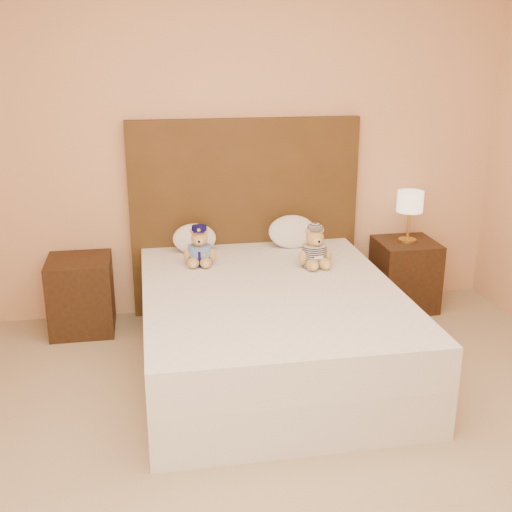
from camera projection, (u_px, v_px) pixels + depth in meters
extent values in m
cube|color=tan|center=(318.00, 482.00, 3.11)|extent=(4.00, 4.50, 0.00)
cube|color=#E5AC7C|center=(244.00, 138.00, 4.79)|extent=(4.00, 0.04, 2.70)
cube|color=white|center=(270.00, 345.00, 4.18)|extent=(1.60, 2.00, 0.30)
cube|color=white|center=(270.00, 306.00, 4.10)|extent=(1.60, 2.00, 0.25)
cube|color=#4D3417|center=(245.00, 217.00, 4.94)|extent=(1.75, 0.08, 1.50)
cube|color=#342110|center=(81.00, 295.00, 4.68)|extent=(0.45, 0.45, 0.55)
cube|color=#342110|center=(405.00, 274.00, 5.10)|extent=(0.45, 0.45, 0.55)
cylinder|color=gold|center=(407.00, 240.00, 5.01)|extent=(0.14, 0.14, 0.02)
cylinder|color=gold|center=(408.00, 224.00, 4.97)|extent=(0.02, 0.02, 0.26)
cylinder|color=#F4E6BF|center=(410.00, 201.00, 4.91)|extent=(0.20, 0.20, 0.16)
ellipsoid|color=white|center=(194.00, 237.00, 4.73)|extent=(0.32, 0.21, 0.23)
ellipsoid|color=white|center=(292.00, 230.00, 4.85)|extent=(0.36, 0.24, 0.26)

